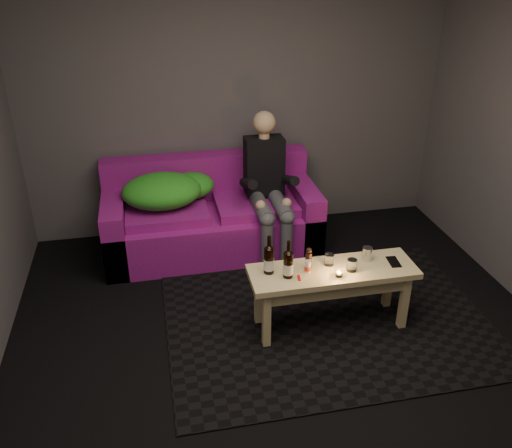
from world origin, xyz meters
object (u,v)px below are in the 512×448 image
Objects in this scene: sofa at (211,218)px; person at (268,184)px; steel_cup at (367,254)px; coffee_table at (332,279)px; beer_bottle_a at (269,259)px; beer_bottle_b at (288,264)px.

person is (0.51, -0.16, 0.37)m from sofa.
sofa reaches higher than steel_cup.
coffee_table is at bearing -62.70° from sofa.
beer_bottle_a is 0.76m from steel_cup.
sofa is 1.50m from beer_bottle_b.
beer_bottle_a is 1.03× the size of beer_bottle_b.
steel_cup is (0.29, 0.08, 0.14)m from coffee_table.
coffee_table is at bearing 5.27° from beer_bottle_b.
person is 1.06× the size of coffee_table.
sofa is at bearing 127.41° from steel_cup.
beer_bottle_a is (-0.47, 0.05, 0.20)m from coffee_table.
sofa is at bearing 104.52° from beer_bottle_b.
sofa is 1.67m from steel_cup.
steel_cup is at bearing -66.75° from person.
sofa is 1.56m from coffee_table.
person is at bearing 99.62° from coffee_table.
beer_bottle_a is (0.25, -1.34, 0.31)m from sofa.
sofa is at bearing 162.68° from person.
coffee_table is at bearing -165.28° from steel_cup.
coffee_table is 12.03× the size of steel_cup.
coffee_table is (0.72, -1.39, 0.11)m from sofa.
sofa reaches higher than beer_bottle_b.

